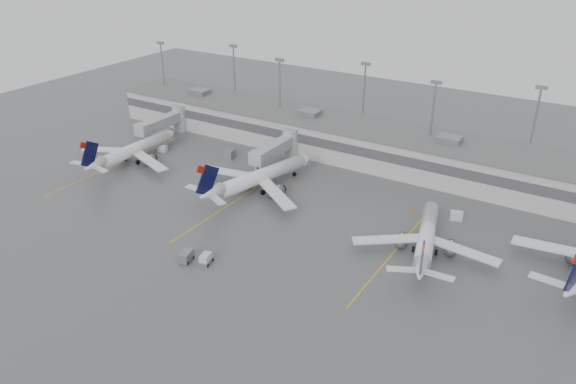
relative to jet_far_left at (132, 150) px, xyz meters
The scene contains 18 objects.
ground 57.21m from the jet_far_left, 28.39° to the right, with size 260.00×260.00×0.00m, color #4F4F51.
terminal 58.96m from the jet_far_left, 31.51° to the left, with size 152.00×17.00×9.45m.
light_masts 62.83m from the jet_far_left, 36.05° to the left, with size 142.40×8.00×20.60m.
jet_bridge_left 19.30m from the jet_far_left, 105.76° to the left, with size 4.00×17.20×7.00m.
jet_bridge_right 35.08m from the jet_far_left, 31.93° to the left, with size 4.00×17.20×7.00m.
stand_markings 50.45m from the jet_far_left, ahead, with size 105.25×40.00×0.01m.
jet_far_left is the anchor object (origin of this frame).
jet_mid_left 34.10m from the jet_far_left, ahead, with size 27.07×30.73×10.13m.
jet_mid_right 72.25m from the jet_far_left, ahead, with size 24.18×27.46×9.06m.
baggage_tug 49.14m from the jet_far_left, 30.29° to the right, with size 2.24×2.96×1.71m.
baggage_cart 47.04m from the jet_far_left, 33.52° to the right, with size 2.19×3.08×1.79m.
gse_uld_a 8.91m from the jet_far_left, 80.90° to the left, with size 2.11×1.41×1.50m, color silver.
gse_uld_b 30.98m from the jet_far_left, 23.23° to the left, with size 2.45×1.63×1.73m, color silver.
gse_uld_c 74.44m from the jet_far_left, ahead, with size 2.32×1.55×1.65m, color silver.
gse_loader 22.86m from the jet_far_left, 38.26° to the left, with size 1.96×3.14×1.96m, color slate.
cone_a 8.70m from the jet_far_left, 128.49° to the left, with size 0.40×0.40×0.64m, color #F85A05.
cone_b 38.43m from the jet_far_left, 18.52° to the left, with size 0.39×0.39×0.62m, color #F85A05.
cone_c 66.17m from the jet_far_left, ahead, with size 0.49×0.49×0.78m, color #F85A05.
Camera 1 is at (45.44, -57.44, 51.91)m, focal length 35.00 mm.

